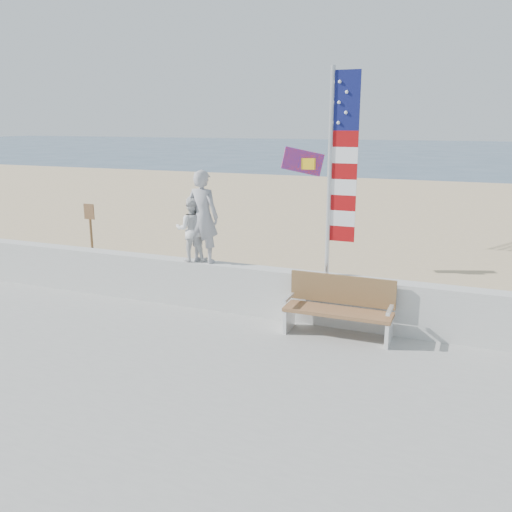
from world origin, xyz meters
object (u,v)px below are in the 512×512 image
object	(u,v)px
adult	(203,217)
flag	(337,165)
child	(192,229)
bench	(339,306)

from	to	relation	value
adult	flag	distance (m)	2.75
child	bench	distance (m)	3.21
child	flag	distance (m)	3.08
child	bench	size ratio (longest dim) A/B	0.69
child	flag	bearing A→B (deg)	156.89
adult	flag	size ratio (longest dim) A/B	0.50
flag	adult	bearing A→B (deg)	179.99
adult	flag	bearing A→B (deg)	-176.13
adult	bench	bearing A→B (deg)	174.56
adult	child	bearing A→B (deg)	3.87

